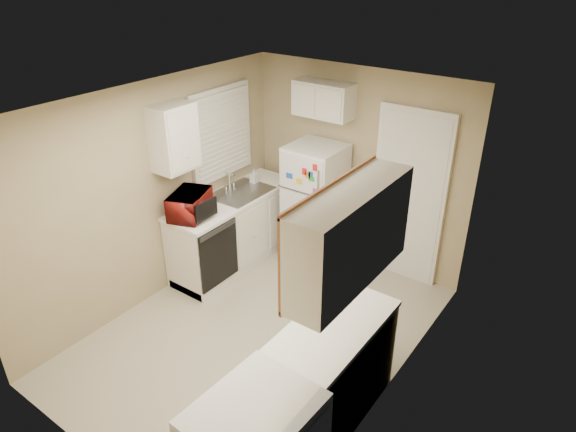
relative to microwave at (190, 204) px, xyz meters
The scene contains 18 objects.
floor 1.58m from the microwave, 12.48° to the right, with size 3.80×3.80×0.00m, color beige.
ceiling 1.79m from the microwave, 12.48° to the right, with size 3.80×3.80×0.00m, color white.
wall_left 0.39m from the microwave, 134.50° to the right, with size 3.80×3.80×0.00m, color tan.
wall_right 2.57m from the microwave, ahead, with size 3.80×3.80×0.00m, color tan.
wall_back 2.01m from the microwave, 55.05° to the left, with size 2.80×2.80×0.00m, color tan.
wall_front 2.45m from the microwave, 61.91° to the right, with size 2.80×2.80×0.00m, color tan.
left_counter 0.88m from the microwave, 85.57° to the left, with size 0.60×1.80×0.90m, color silver.
dishwasher 0.66m from the microwave, ahead, with size 0.03×0.58×0.72m, color black.
sink 0.82m from the microwave, 86.40° to the left, with size 0.54×0.74×0.16m, color gray.
microwave is the anchor object (origin of this frame).
soap_bottle 1.11m from the microwave, 90.00° to the left, with size 0.08×0.08×0.18m, color white.
window_blinds 0.99m from the microwave, 104.79° to the left, with size 0.10×0.98×1.08m, color silver.
upper_cabinet_left 0.76m from the microwave, 161.00° to the right, with size 0.30×0.45×0.70m, color silver.
refrigerator 1.55m from the microwave, 58.58° to the left, with size 0.62×0.60×1.51m, color silver.
cabinet_over_fridge 1.92m from the microwave, 63.37° to the left, with size 0.70×0.30×0.40m, color silver.
interior_door 2.45m from the microwave, 40.95° to the left, with size 0.86×0.06×2.08m, color silver.
right_counter 2.56m from the microwave, 25.11° to the right, with size 0.60×2.00×0.90m, color silver.
upper_cabinet_right 2.63m from the microwave, 17.45° to the right, with size 0.30×1.20×0.70m, color silver.
Camera 1 is at (2.67, -3.19, 3.54)m, focal length 32.00 mm.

